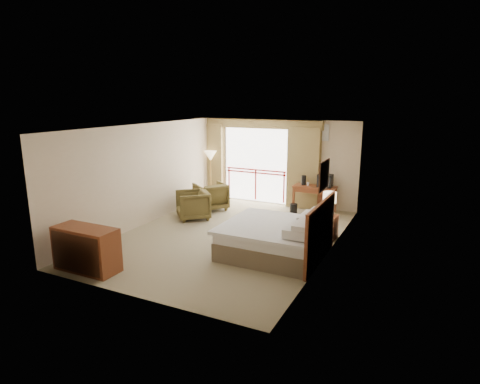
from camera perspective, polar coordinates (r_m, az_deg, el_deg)
The scene contains 29 objects.
floor at distance 10.06m, azimuth -1.61°, elevation -6.23°, with size 7.00×7.00×0.00m, color #877C5B.
ceiling at distance 9.50m, azimuth -1.71°, elevation 9.30°, with size 7.00×7.00×0.00m, color white.
wall_back at distance 12.84m, azimuth 5.61°, elevation 4.23°, with size 5.00×5.00×0.00m, color beige.
wall_front at distance 6.89m, azimuth -15.31°, elevation -4.20°, with size 5.00×5.00×0.00m, color beige.
wall_left at distance 11.06m, azimuth -13.23°, elevation 2.46°, with size 7.00×7.00×0.00m, color beige.
wall_right at distance 8.84m, azimuth 12.85°, elevation -0.20°, with size 7.00×7.00×0.00m, color beige.
balcony_door at distance 13.15m, azimuth 2.29°, elevation 3.83°, with size 2.40×2.40×0.00m, color white.
balcony_railing at distance 13.20m, azimuth 2.24°, elevation 2.16°, with size 2.09×0.03×1.02m.
curtain_left at distance 13.76m, azimuth -4.24°, elevation 4.45°, with size 1.00×0.26×2.50m, color olive.
curtain_right at distance 12.45m, azimuth 9.03°, elevation 3.38°, with size 1.00×0.26×2.50m, color olive.
valance at distance 12.90m, azimuth 2.17°, elevation 9.69°, with size 4.40×0.22×0.28m, color olive.
hvac_vent at distance 12.31m, azimuth 11.41°, elevation 8.33°, with size 0.50×0.04×0.50m, color silver.
bed at distance 8.84m, azimuth 5.24°, elevation -6.50°, with size 2.13×2.06×0.97m.
headboard at distance 8.48m, azimuth 11.40°, elevation -5.63°, with size 0.06×2.10×1.30m, color #5E2410.
framed_art at distance 8.17m, azimuth 11.86°, elevation 2.34°, with size 0.04×0.72×0.60m.
nightstand at distance 10.03m, azimuth 12.36°, elevation -4.89°, with size 0.40×0.47×0.57m, color #5E2410.
table_lamp at distance 9.88m, azimuth 12.64°, elevation -0.82°, with size 0.32×0.32×0.56m.
phone at distance 9.81m, azimuth 11.96°, elevation -3.30°, with size 0.19×0.15×0.08m, color black.
desk at distance 12.17m, azimuth 10.64°, elevation 0.08°, with size 1.23×0.60×0.81m.
tv at distance 11.96m, azimuth 12.02°, elevation 1.58°, with size 0.42×0.33×0.38m.
coffee_maker at distance 12.14m, azimuth 9.04°, elevation 1.66°, with size 0.13×0.13×0.29m, color black.
cup at distance 12.07m, azimuth 9.64°, elevation 1.12°, with size 0.07×0.07×0.10m, color white.
wastebasket at distance 12.06m, azimuth 7.62°, elevation -2.32°, with size 0.22×0.22×0.28m, color black.
armchair_far at distance 12.41m, azimuth -4.14°, elevation -2.44°, with size 0.88×0.90×0.82m, color #463C1E.
armchair_near at distance 11.52m, azimuth -6.66°, elevation -3.75°, with size 0.85×0.88×0.80m, color #463C1E.
side_table at distance 12.06m, azimuth -6.68°, elevation -1.11°, with size 0.51×0.51×0.55m.
book at distance 12.01m, azimuth -6.70°, elevation -0.28°, with size 0.15×0.21×0.02m, color white.
floor_lamp at distance 13.43m, azimuth -4.22°, elevation 4.90°, with size 0.42×0.42×1.63m.
dresser at distance 8.56m, azimuth -21.03°, elevation -7.59°, with size 1.33×0.56×0.89m.
Camera 1 is at (4.40, -8.40, 3.37)m, focal length 30.00 mm.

